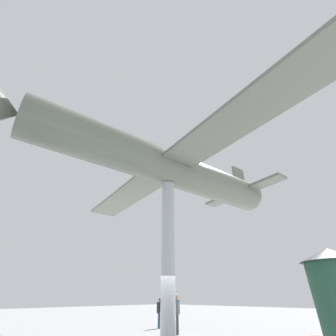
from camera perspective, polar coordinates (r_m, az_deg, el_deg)
The scene contains 4 objects.
support_pylon_central at distance 11.19m, azimuth 0.00°, elevation -20.50°, with size 0.63×0.63×7.06m.
suspended_airplane at distance 12.65m, azimuth -0.62°, elevation 0.25°, with size 19.78×15.98×3.10m.
visitor_person at distance 14.27m, azimuth 1.94°, elevation -32.36°, with size 0.45×0.33×1.85m.
visitor_second at distance 16.96m, azimuth -1.98°, elevation -32.43°, with size 0.29×0.43×1.65m.
Camera 1 is at (-7.62, 7.99, 1.72)m, focal length 24.00 mm.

